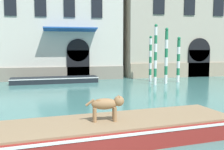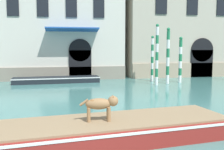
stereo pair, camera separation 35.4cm
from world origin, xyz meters
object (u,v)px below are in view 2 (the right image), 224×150
(mooring_pole_0, at_px, (157,54))
(mooring_pole_4, at_px, (152,58))
(dog_on_deck, at_px, (101,104))
(boat_moored_near_palazzo, at_px, (57,80))
(boat_foreground, at_px, (99,130))
(mooring_pole_5, at_px, (180,59))
(mooring_pole_3, at_px, (168,56))

(mooring_pole_0, relative_size, mooring_pole_4, 1.20)
(dog_on_deck, bearing_deg, mooring_pole_0, 66.76)
(mooring_pole_0, height_order, mooring_pole_4, mooring_pole_0)
(boat_moored_near_palazzo, distance_m, mooring_pole_4, 8.15)
(boat_foreground, height_order, dog_on_deck, dog_on_deck)
(mooring_pole_0, xyz_separation_m, mooring_pole_5, (2.42, 1.06, -0.44))
(dog_on_deck, distance_m, mooring_pole_4, 14.87)
(mooring_pole_4, bearing_deg, boat_moored_near_palazzo, 176.56)
(mooring_pole_3, xyz_separation_m, mooring_pole_5, (1.30, 0.51, -0.34))
(boat_foreground, bearing_deg, boat_moored_near_palazzo, 89.71)
(boat_moored_near_palazzo, bearing_deg, mooring_pole_5, -12.49)
(mooring_pole_0, bearing_deg, mooring_pole_3, 26.26)
(boat_moored_near_palazzo, bearing_deg, boat_foreground, -86.76)
(boat_foreground, xyz_separation_m, mooring_pole_4, (6.46, 13.40, 1.59))
(dog_on_deck, relative_size, mooring_pole_3, 0.27)
(mooring_pole_0, bearing_deg, dog_on_deck, -118.04)
(boat_foreground, xyz_separation_m, mooring_pole_3, (7.14, 11.69, 1.88))
(mooring_pole_0, height_order, mooring_pole_5, mooring_pole_0)
(boat_moored_near_palazzo, relative_size, mooring_pole_5, 1.86)
(boat_foreground, relative_size, mooring_pole_5, 2.34)
(mooring_pole_3, bearing_deg, mooring_pole_4, 111.74)
(mooring_pole_0, xyz_separation_m, mooring_pole_3, (1.12, 0.55, -0.11))
(mooring_pole_4, bearing_deg, dog_on_deck, -115.44)
(boat_foreground, distance_m, boat_moored_near_palazzo, 13.96)
(boat_foreground, distance_m, mooring_pole_0, 12.81)
(dog_on_deck, distance_m, mooring_pole_0, 12.69)
(boat_moored_near_palazzo, bearing_deg, dog_on_deck, -86.44)
(boat_foreground, distance_m, mooring_pole_3, 13.82)
(mooring_pole_4, bearing_deg, boat_foreground, -115.74)
(dog_on_deck, bearing_deg, boat_foreground, 173.41)
(boat_foreground, relative_size, boat_moored_near_palazzo, 1.25)
(dog_on_deck, bearing_deg, mooring_pole_3, 63.70)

